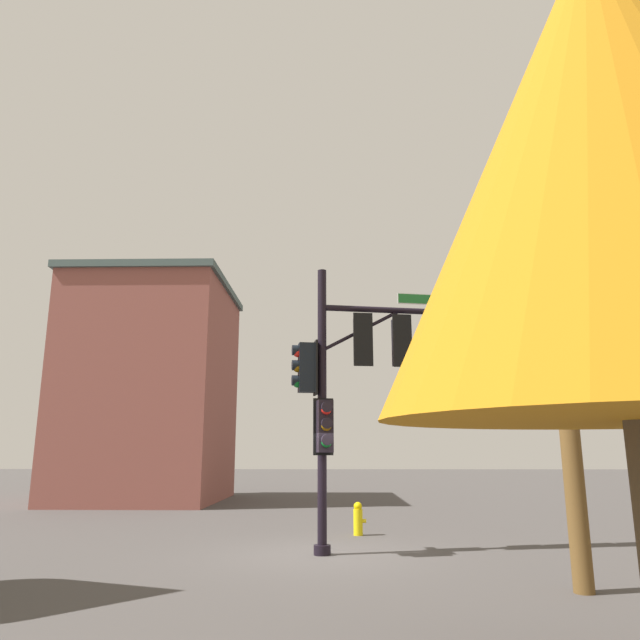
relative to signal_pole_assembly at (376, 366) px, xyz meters
name	(u,v)px	position (x,y,z in m)	size (l,w,h in m)	color
ground_plane	(322,555)	(-1.22, -0.20, -4.01)	(120.00, 120.00, 0.00)	#443F3D
signal_pole_assembly	(376,366)	(0.00, 0.00, 0.00)	(4.77, 1.71, 6.24)	black
utility_pole	(561,339)	(2.86, -3.50, -0.04)	(1.78, 0.53, 7.73)	brown
fire_hydrant	(358,519)	(-0.34, 2.73, -3.60)	(0.33, 0.24, 0.83)	yellow
tree_near	(612,152)	(1.59, -8.28, 0.80)	(4.40, 4.40, 7.27)	brown
brick_building	(153,389)	(-9.12, 13.03, 0.86)	(6.72, 7.89, 9.71)	brown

